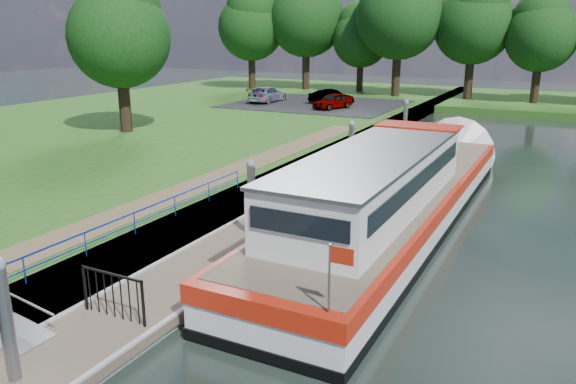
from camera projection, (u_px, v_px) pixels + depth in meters
The scene contains 15 objects.
ground at pixel (39, 383), 11.44m from camera, with size 160.00×160.00×0.00m, color black.
riverbank at pixel (39, 149), 32.05m from camera, with size 32.00×90.00×0.78m, color #235117.
bank_edge at pixel (277, 181), 25.27m from camera, with size 1.10×90.00×0.78m, color #473D2D.
footpath at pixel (139, 209), 19.98m from camera, with size 1.60×40.00×0.05m, color brown.
carpark at pixel (317, 104), 48.52m from camera, with size 14.00×12.00×0.06m, color black.
blue_fence at pixel (56, 250), 14.84m from camera, with size 0.04×18.04×0.72m.
pontoon at pixel (310, 205), 22.49m from camera, with size 2.50×30.00×0.56m.
mooring_piles at pixel (310, 178), 22.19m from camera, with size 0.30×27.30×3.55m.
gate_panel at pixel (113, 289), 13.00m from camera, with size 1.85×0.05×1.15m.
barge at pixel (399, 194), 20.75m from camera, with size 4.36×21.15×4.78m.
horizon_trees at pixel (459, 19), 51.54m from camera, with size 54.38×10.03×12.87m.
bank_tree_a at pixel (120, 29), 33.68m from camera, with size 6.12×6.12×9.72m.
car_a at pixel (333, 101), 45.15m from camera, with size 1.47×3.67×1.25m, color #999999.
car_b at pixel (331, 97), 47.64m from camera, with size 1.32×3.79×1.25m, color #999999.
car_c at pixel (267, 94), 49.40m from camera, with size 1.87×4.61×1.34m, color #999999.
Camera 1 is at (9.05, -6.49, 6.91)m, focal length 35.00 mm.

